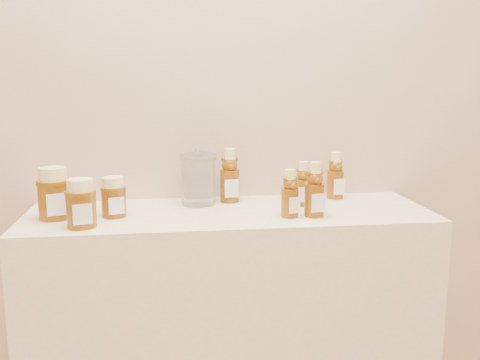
{
  "coord_description": "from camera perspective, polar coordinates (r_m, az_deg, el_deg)",
  "views": [
    {
      "loc": [
        -0.17,
        0.01,
        1.29
      ],
      "look_at": [
        0.03,
        1.52,
        1.0
      ],
      "focal_mm": 40.0,
      "sensor_mm": 36.0,
      "label": 1
    }
  ],
  "objects": [
    {
      "name": "wall_back",
      "position": [
        1.75,
        -1.93,
        12.73
      ],
      "size": [
        3.5,
        0.02,
        2.7
      ],
      "primitive_type": "cube",
      "color": "tan",
      "rests_on": "ground"
    },
    {
      "name": "display_table",
      "position": [
        1.76,
        -1.06,
        -17.67
      ],
      "size": [
        1.2,
        0.4,
        0.9
      ],
      "primitive_type": "cube",
      "color": "beige",
      "rests_on": "ground"
    },
    {
      "name": "bear_bottle_back_left",
      "position": [
        1.7,
        -1.1,
        0.87
      ],
      "size": [
        0.07,
        0.07,
        0.19
      ],
      "primitive_type": null,
      "rotation": [
        0.0,
        0.0,
        0.07
      ],
      "color": "#623207",
      "rests_on": "display_table"
    },
    {
      "name": "bear_bottle_back_mid",
      "position": [
        1.67,
        6.78,
        -0.09
      ],
      "size": [
        0.06,
        0.06,
        0.16
      ],
      "primitive_type": null,
      "rotation": [
        0.0,
        0.0,
        -0.2
      ],
      "color": "#623207",
      "rests_on": "display_table"
    },
    {
      "name": "bear_bottle_back_right",
      "position": [
        1.78,
        10.15,
        0.8
      ],
      "size": [
        0.07,
        0.07,
        0.17
      ],
      "primitive_type": null,
      "rotation": [
        0.0,
        0.0,
        0.19
      ],
      "color": "#623207",
      "rests_on": "display_table"
    },
    {
      "name": "bear_bottle_front_left",
      "position": [
        1.52,
        5.36,
        -1.1
      ],
      "size": [
        0.07,
        0.07,
        0.16
      ],
      "primitive_type": null,
      "rotation": [
        0.0,
        0.0,
        0.33
      ],
      "color": "#623207",
      "rests_on": "display_table"
    },
    {
      "name": "bear_bottle_front_right",
      "position": [
        1.54,
        7.97,
        -0.62
      ],
      "size": [
        0.07,
        0.07,
        0.18
      ],
      "primitive_type": null,
      "rotation": [
        0.0,
        0.0,
        0.13
      ],
      "color": "#623207",
      "rests_on": "display_table"
    },
    {
      "name": "honey_jar_left",
      "position": [
        1.59,
        -19.23,
        -1.34
      ],
      "size": [
        0.12,
        0.12,
        0.15
      ],
      "primitive_type": null,
      "rotation": [
        0.0,
        0.0,
        0.36
      ],
      "color": "#623207",
      "rests_on": "display_table"
    },
    {
      "name": "honey_jar_back",
      "position": [
        1.57,
        -13.34,
        -1.77
      ],
      "size": [
        0.09,
        0.09,
        0.12
      ],
      "primitive_type": null,
      "rotation": [
        0.0,
        0.0,
        0.31
      ],
      "color": "#623207",
      "rests_on": "display_table"
    },
    {
      "name": "honey_jar_front",
      "position": [
        1.48,
        -16.61,
        -2.39
      ],
      "size": [
        0.1,
        0.1,
        0.13
      ],
      "primitive_type": null,
      "rotation": [
        0.0,
        0.0,
        0.23
      ],
      "color": "#623207",
      "rests_on": "display_table"
    },
    {
      "name": "glass_canister",
      "position": [
        1.67,
        -4.46,
        0.32
      ],
      "size": [
        0.15,
        0.15,
        0.17
      ],
      "primitive_type": null,
      "rotation": [
        0.0,
        0.0,
        0.39
      ],
      "color": "white",
      "rests_on": "display_table"
    }
  ]
}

